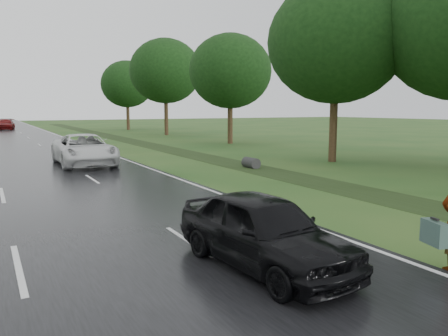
% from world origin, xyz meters
% --- Properties ---
extents(ground, '(220.00, 220.00, 0.00)m').
position_xyz_m(ground, '(0.00, 0.00, 0.00)').
color(ground, '#21491A').
rests_on(ground, ground).
extents(edge_stripe_east, '(0.12, 180.00, 0.01)m').
position_xyz_m(edge_stripe_east, '(6.75, 45.00, 0.04)').
color(edge_stripe_east, silver).
rests_on(edge_stripe_east, road).
extents(drainage_ditch, '(2.20, 120.00, 0.56)m').
position_xyz_m(drainage_ditch, '(11.50, 18.71, 0.04)').
color(drainage_ditch, black).
rests_on(drainage_ditch, ground).
extents(tree_east_b, '(7.60, 7.60, 10.11)m').
position_xyz_m(tree_east_b, '(17.00, 10.00, 6.68)').
color(tree_east_b, '#362816').
rests_on(tree_east_b, ground).
extents(tree_east_c, '(7.00, 7.00, 9.29)m').
position_xyz_m(tree_east_c, '(18.20, 24.00, 6.14)').
color(tree_east_c, '#362816').
rests_on(tree_east_c, ground).
extents(tree_east_d, '(8.00, 8.00, 10.76)m').
position_xyz_m(tree_east_d, '(17.80, 38.00, 7.15)').
color(tree_east_d, '#362816').
rests_on(tree_east_d, ground).
extents(tree_east_f, '(7.20, 7.20, 9.62)m').
position_xyz_m(tree_east_f, '(17.50, 52.00, 6.37)').
color(tree_east_f, '#362816').
rests_on(tree_east_f, ground).
extents(white_pickup, '(2.78, 5.92, 1.64)m').
position_xyz_m(white_pickup, '(4.18, 14.98, 0.86)').
color(white_pickup, white).
rests_on(white_pickup, road).
extents(dark_sedan, '(2.02, 4.29, 1.42)m').
position_xyz_m(dark_sedan, '(4.11, -2.15, 0.75)').
color(dark_sedan, black).
rests_on(dark_sedan, road).
extents(far_car_red, '(2.78, 5.31, 1.47)m').
position_xyz_m(far_car_red, '(2.27, 59.92, 0.78)').
color(far_car_red, maroon).
rests_on(far_car_red, road).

